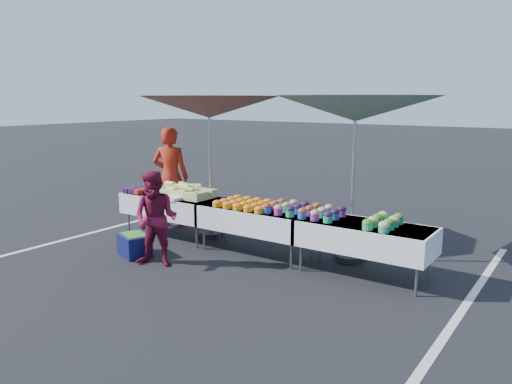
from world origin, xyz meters
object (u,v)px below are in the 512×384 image
Objects in this scene: table_left at (172,205)px; table_center at (256,218)px; vendor at (171,177)px; umbrella_right at (356,110)px; table_right at (364,236)px; storage_bin at (135,244)px; customer at (156,219)px; umbrella_left at (209,108)px.

table_center is at bearing 0.00° from table_left.
table_left is 0.97× the size of vendor.
umbrella_right is (1.36, 0.57, 1.68)m from table_center.
table_right is 2.94× the size of storage_bin.
table_left is 1.00× the size of table_right.
vendor reaches higher than table_center.
customer is at bearing -140.59° from umbrella_right.
vendor is 3.94m from umbrella_right.
umbrella_left is (-0.36, 1.68, 1.56)m from customer.
customer is at bearing -124.83° from table_center.
customer is 0.47× the size of umbrella_left.
vendor is at bearing 172.28° from umbrella_left.
umbrella_left is 4.73× the size of storage_bin.
table_left is 2.94× the size of storage_bin.
storage_bin is at bearing -99.86° from umbrella_left.
storage_bin is at bearing -143.00° from table_center.
table_left is at bearing -169.81° from umbrella_right.
umbrella_left reaches higher than table_right.
table_left is at bearing 104.82° from customer.
vendor reaches higher than storage_bin.
umbrella_right is (3.16, 0.57, 1.68)m from table_left.
umbrella_left is (-1.25, 0.40, 1.68)m from table_center.
table_left is 0.87m from vendor.
table_center reaches higher than storage_bin.
table_center and table_right have the same top height.
table_left is 1.81m from umbrella_left.
customer is at bearing 8.60° from storage_bin.
table_left is at bearing 113.27° from vendor.
umbrella_right is at bearing 22.70° from table_center.
table_center is 0.64× the size of umbrella_right.
vendor is (-0.56, 0.55, 0.37)m from table_left.
table_center is 1.00× the size of table_right.
umbrella_left is 1.03× the size of umbrella_right.
table_left is 1.80m from table_center.
table_right is 3.51m from umbrella_left.
table_center is at bearing -157.30° from umbrella_right.
storage_bin is (0.28, -1.15, -0.40)m from table_left.
umbrella_left and umbrella_right have the same top height.
vendor is at bearing 135.49° from table_left.
vendor is at bearing 108.16° from customer.
umbrella_right is at bearing 18.77° from customer.
customer reaches higher than table_center.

